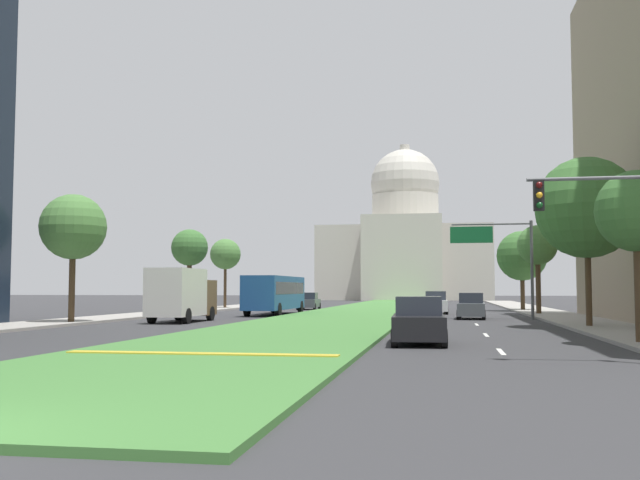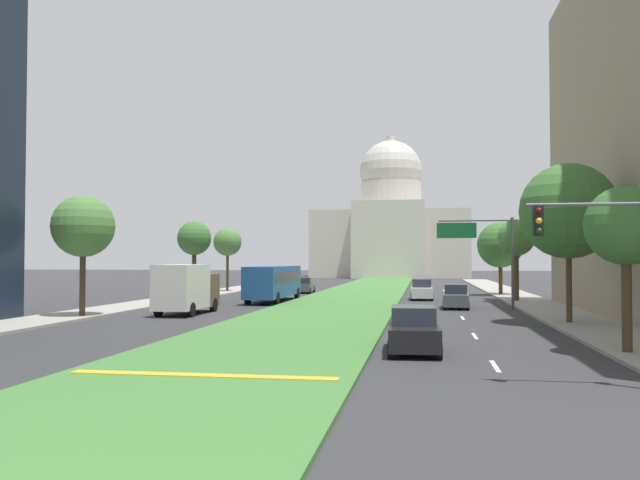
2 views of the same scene
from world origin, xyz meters
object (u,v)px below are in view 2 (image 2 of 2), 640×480
at_px(street_tree_left_distant, 228,242).
at_px(street_tree_left_mid, 83,227).
at_px(traffic_light_near_right, 616,250).
at_px(street_tree_right_distant, 500,245).
at_px(overhead_guide_sign, 484,244).
at_px(sedan_lead_stopped, 413,331).
at_px(capitol_building, 391,228).
at_px(sedan_midblock, 456,297).
at_px(box_truck_delivery, 186,288).
at_px(sedan_distant, 422,290).
at_px(street_tree_right_mid, 568,211).
at_px(sedan_far_horizon, 304,286).
at_px(city_bus, 274,280).
at_px(street_tree_right_far, 516,238).
at_px(street_tree_right_near, 626,227).
at_px(street_tree_left_far, 194,239).

bearing_deg(street_tree_left_distant, street_tree_left_mid, -89.16).
distance_m(traffic_light_near_right, street_tree_right_distant, 46.21).
distance_m(overhead_guide_sign, sedan_lead_stopped, 23.17).
distance_m(capitol_building, sedan_midblock, 83.83).
bearing_deg(street_tree_left_mid, box_truck_delivery, 34.49).
relative_size(sedan_lead_stopped, box_truck_delivery, 0.69).
xyz_separation_m(overhead_guide_sign, street_tree_left_distant, (-24.97, 19.55, 0.73)).
bearing_deg(traffic_light_near_right, sedan_distant, 97.91).
height_order(street_tree_left_mid, sedan_distant, street_tree_left_mid).
xyz_separation_m(street_tree_right_distant, sedan_distant, (-7.58, -7.61, -4.08)).
height_order(street_tree_right_mid, street_tree_left_distant, street_tree_right_mid).
distance_m(traffic_light_near_right, overhead_guide_sign, 28.57).
bearing_deg(street_tree_left_mid, sedan_distant, 46.38).
bearing_deg(sedan_far_horizon, city_bus, -90.15).
bearing_deg(sedan_lead_stopped, street_tree_right_far, 75.17).
bearing_deg(box_truck_delivery, sedan_far_horizon, 84.24).
height_order(sedan_lead_stopped, sedan_far_horizon, sedan_lead_stopped).
xyz_separation_m(capitol_building, sedan_lead_stopped, (5.99, -105.51, -9.09)).
bearing_deg(street_tree_left_distant, box_truck_delivery, -78.24).
height_order(street_tree_right_distant, city_bus, street_tree_right_distant).
xyz_separation_m(street_tree_right_near, street_tree_right_mid, (0.39, 11.32, 1.40)).
bearing_deg(street_tree_left_far, street_tree_left_distant, 91.79).
bearing_deg(sedan_distant, street_tree_left_mid, -133.62).
xyz_separation_m(street_tree_right_near, sedan_lead_stopped, (-7.74, -0.27, -3.91)).
height_order(street_tree_left_mid, box_truck_delivery, street_tree_left_mid).
bearing_deg(traffic_light_near_right, street_tree_right_mid, 81.86).
xyz_separation_m(street_tree_left_mid, sedan_lead_stopped, (19.86, -11.27, -4.68)).
height_order(overhead_guide_sign, sedan_midblock, overhead_guide_sign).
bearing_deg(sedan_lead_stopped, traffic_light_near_right, -47.82).
xyz_separation_m(street_tree_right_mid, sedan_distant, (-7.89, 20.78, -5.29)).
relative_size(street_tree_left_mid, sedan_distant, 1.66).
relative_size(street_tree_right_mid, street_tree_left_far, 1.25).
distance_m(sedan_distant, city_bus, 13.03).
bearing_deg(box_truck_delivery, capitol_building, 84.53).
bearing_deg(traffic_light_near_right, city_bus, 117.26).
height_order(street_tree_right_distant, sedan_lead_stopped, street_tree_right_distant).
xyz_separation_m(street_tree_left_mid, street_tree_left_distant, (-0.45, 30.65, -0.13)).
bearing_deg(overhead_guide_sign, street_tree_left_far, 161.24).
distance_m(street_tree_right_mid, street_tree_left_distant, 41.59).
height_order(street_tree_left_far, sedan_midblock, street_tree_left_far).
relative_size(traffic_light_near_right, street_tree_right_far, 0.76).
bearing_deg(traffic_light_near_right, street_tree_right_far, 86.27).
bearing_deg(box_truck_delivery, traffic_light_near_right, -46.03).
bearing_deg(capitol_building, overhead_guide_sign, -82.70).
height_order(street_tree_right_mid, sedan_distant, street_tree_right_mid).
relative_size(overhead_guide_sign, street_tree_right_mid, 0.75).
relative_size(street_tree_right_far, sedan_midblock, 1.52).
xyz_separation_m(street_tree_right_near, box_truck_delivery, (-22.41, 14.57, -3.04)).
relative_size(street_tree_left_distant, sedan_distant, 1.55).
xyz_separation_m(capitol_building, box_truck_delivery, (-8.69, -90.67, -8.22)).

